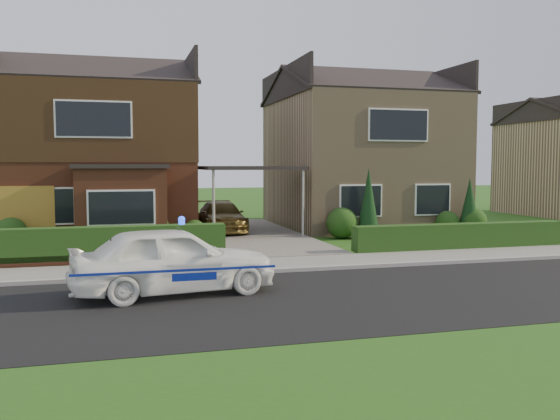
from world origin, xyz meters
name	(u,v)px	position (x,y,z in m)	size (l,w,h in m)	color
ground	(361,296)	(0.00, 0.00, 0.00)	(120.00, 120.00, 0.00)	#224C14
road	(361,296)	(0.00, 0.00, 0.00)	(60.00, 6.00, 0.02)	black
kerb	(316,269)	(0.00, 3.05, 0.06)	(60.00, 0.16, 0.12)	#9E9993
sidewalk	(304,263)	(0.00, 4.10, 0.05)	(60.00, 2.00, 0.10)	slate
grass_verge	(508,374)	(0.00, -5.00, 0.00)	(60.00, 4.00, 0.01)	#224C14
driveway	(251,235)	(0.00, 11.00, 0.06)	(3.80, 12.00, 0.12)	#666059
house_left	(98,141)	(-5.78, 13.90, 3.81)	(7.50, 9.53, 7.25)	brown
house_right	(359,147)	(5.80, 13.99, 3.66)	(7.50, 8.06, 7.25)	#A08462
carport_link	(251,169)	(0.00, 10.95, 2.66)	(3.80, 3.00, 2.77)	black
garage_door	(21,217)	(-8.25, 9.96, 1.05)	(2.20, 0.10, 2.10)	olive
dwarf_wall	(91,261)	(-5.80, 5.30, 0.18)	(7.70, 0.25, 0.36)	brown
hedge_left	(91,266)	(-5.80, 5.45, 0.00)	(7.50, 0.55, 0.90)	#1A3C13
hedge_right	(461,251)	(5.80, 5.35, 0.00)	(7.50, 0.55, 0.80)	#1A3C13
shrub_left_far	(11,234)	(-8.50, 9.50, 0.54)	(1.08, 1.08, 1.08)	#1A3C13
shrub_left_mid	(150,227)	(-4.00, 9.30, 0.66)	(1.32, 1.32, 1.32)	#1A3C13
shrub_left_near	(195,231)	(-2.40, 9.60, 0.42)	(0.84, 0.84, 0.84)	#1A3C13
shrub_right_near	(342,223)	(3.20, 9.40, 0.60)	(1.20, 1.20, 1.20)	#1A3C13
shrub_right_mid	(447,223)	(7.80, 9.50, 0.48)	(0.96, 0.96, 0.96)	#1A3C13
shrub_right_far	(473,221)	(8.80, 9.20, 0.54)	(1.08, 1.08, 1.08)	#1A3C13
conifer_a	(368,205)	(4.20, 9.20, 1.30)	(0.90, 0.90, 2.60)	black
conifer_b	(469,208)	(8.60, 9.20, 1.10)	(0.90, 0.90, 2.20)	black
police_car	(173,260)	(-3.91, 1.20, 0.75)	(4.04, 4.59, 1.66)	white
driveway_car	(221,217)	(-1.00, 12.07, 0.71)	(1.66, 4.09, 1.19)	brown
potted_plant_a	(143,239)	(-4.28, 8.34, 0.35)	(0.37, 0.25, 0.70)	gray
potted_plant_b	(72,240)	(-6.50, 8.28, 0.41)	(0.36, 0.45, 0.81)	gray
potted_plant_c	(194,236)	(-2.50, 9.00, 0.34)	(0.38, 0.38, 0.69)	gray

